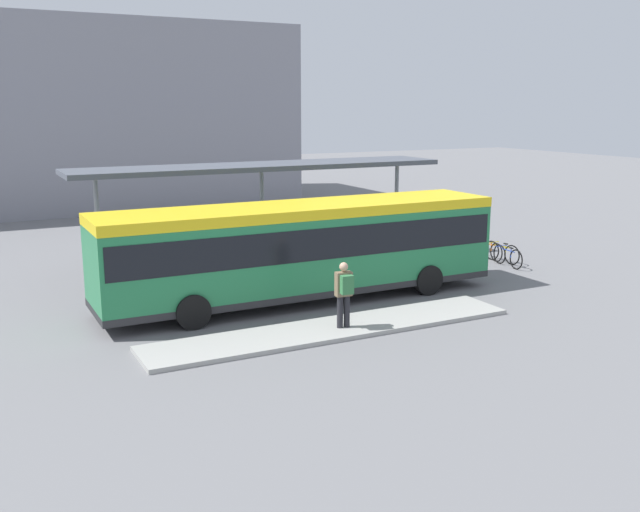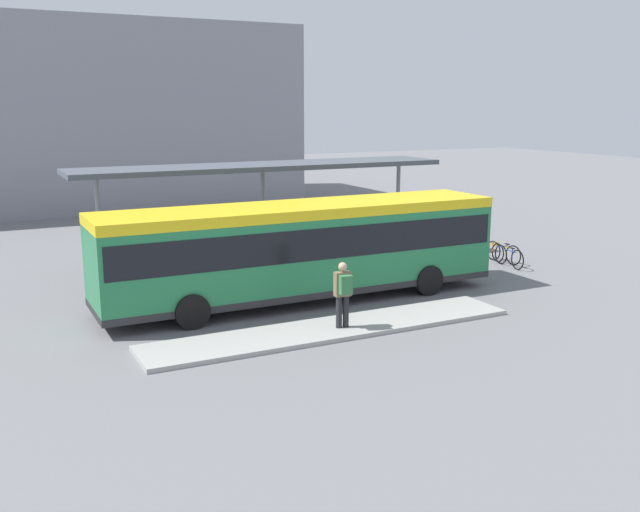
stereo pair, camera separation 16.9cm
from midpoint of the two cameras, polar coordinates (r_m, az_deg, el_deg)
The scene contains 9 objects.
ground_plane at distance 21.80m, azimuth -1.66°, elevation -3.58°, with size 120.00×120.00×0.00m, color slate.
curb_island at distance 18.89m, azimuth 0.83°, elevation -5.85°, with size 10.24×1.80×0.12m.
city_bus at distance 21.40m, azimuth -1.67°, elevation 0.92°, with size 12.34×2.72×2.96m.
pedestrian_waiting at distance 18.52m, azimuth 1.69°, elevation -2.79°, with size 0.45×0.48×1.75m.
bicycle_blue at distance 27.14m, azimuth 14.61°, elevation -0.03°, with size 0.48×1.74×0.75m.
bicycle_yellow at distance 27.82m, azimuth 14.16°, elevation 0.29°, with size 0.48×1.77×0.77m.
bicycle_orange at distance 28.27m, azimuth 13.14°, elevation 0.50°, with size 0.48×1.72×0.74m.
station_shelter at distance 26.38m, azimuth -4.90°, elevation 7.00°, with size 13.96×2.60×3.74m.
station_building at distance 45.19m, azimuth -21.28°, elevation 10.41°, with size 27.67×11.44×10.47m.
Camera 1 is at (-9.13, -18.91, 5.84)m, focal length 40.00 mm.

